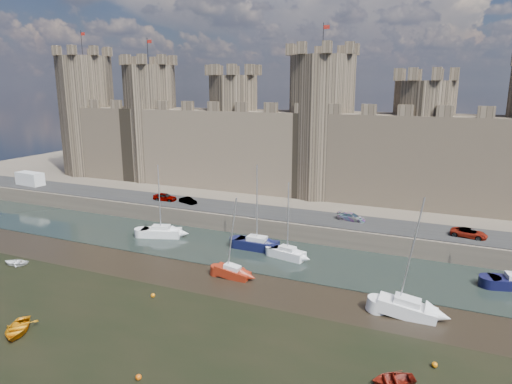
{
  "coord_description": "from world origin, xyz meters",
  "views": [
    {
      "loc": [
        22.56,
        -26.24,
        20.96
      ],
      "look_at": [
        1.61,
        22.0,
        8.52
      ],
      "focal_mm": 32.0,
      "sensor_mm": 36.0,
      "label": 1
    }
  ],
  "objects_px": {
    "sailboat_2": "(287,253)",
    "dinghy_0": "(17,329)",
    "car_0": "(165,197)",
    "sailboat_1": "(257,244)",
    "car_1": "(188,201)",
    "car_3": "(469,233)",
    "car_2": "(351,217)",
    "sailboat_0": "(161,232)",
    "sailboat_5": "(407,308)",
    "sailboat_4": "(232,272)",
    "van": "(30,179)"
  },
  "relations": [
    {
      "from": "car_3",
      "to": "car_2",
      "type": "bearing_deg",
      "value": 94.48
    },
    {
      "from": "sailboat_1",
      "to": "sailboat_2",
      "type": "distance_m",
      "value": 4.87
    },
    {
      "from": "van",
      "to": "sailboat_2",
      "type": "distance_m",
      "value": 55.51
    },
    {
      "from": "dinghy_0",
      "to": "car_1",
      "type": "bearing_deg",
      "value": 64.67
    },
    {
      "from": "sailboat_1",
      "to": "dinghy_0",
      "type": "distance_m",
      "value": 29.14
    },
    {
      "from": "car_1",
      "to": "sailboat_2",
      "type": "bearing_deg",
      "value": -98.54
    },
    {
      "from": "car_3",
      "to": "sailboat_4",
      "type": "relative_size",
      "value": 0.46
    },
    {
      "from": "sailboat_2",
      "to": "sailboat_5",
      "type": "height_order",
      "value": "sailboat_5"
    },
    {
      "from": "van",
      "to": "sailboat_4",
      "type": "xyz_separation_m",
      "value": [
        50.86,
        -17.48,
        -3.03
      ]
    },
    {
      "from": "sailboat_0",
      "to": "sailboat_5",
      "type": "height_order",
      "value": "sailboat_5"
    },
    {
      "from": "car_0",
      "to": "car_1",
      "type": "xyz_separation_m",
      "value": [
        4.44,
        -0.14,
        -0.13
      ]
    },
    {
      "from": "car_1",
      "to": "sailboat_0",
      "type": "distance_m",
      "value": 9.51
    },
    {
      "from": "van",
      "to": "sailboat_0",
      "type": "distance_m",
      "value": 36.79
    },
    {
      "from": "sailboat_4",
      "to": "sailboat_0",
      "type": "bearing_deg",
      "value": 152.6
    },
    {
      "from": "sailboat_4",
      "to": "sailboat_1",
      "type": "bearing_deg",
      "value": 97.3
    },
    {
      "from": "car_0",
      "to": "sailboat_0",
      "type": "height_order",
      "value": "sailboat_0"
    },
    {
      "from": "sailboat_4",
      "to": "car_1",
      "type": "bearing_deg",
      "value": 134.54
    },
    {
      "from": "sailboat_2",
      "to": "dinghy_0",
      "type": "bearing_deg",
      "value": -109.38
    },
    {
      "from": "car_3",
      "to": "sailboat_0",
      "type": "relative_size",
      "value": 0.41
    },
    {
      "from": "car_2",
      "to": "van",
      "type": "height_order",
      "value": "van"
    },
    {
      "from": "sailboat_5",
      "to": "dinghy_0",
      "type": "relative_size",
      "value": 2.96
    },
    {
      "from": "sailboat_2",
      "to": "car_3",
      "type": "bearing_deg",
      "value": 37.05
    },
    {
      "from": "van",
      "to": "sailboat_2",
      "type": "xyz_separation_m",
      "value": [
        54.57,
        -9.73,
        -2.95
      ]
    },
    {
      "from": "car_0",
      "to": "sailboat_4",
      "type": "relative_size",
      "value": 0.42
    },
    {
      "from": "sailboat_1",
      "to": "car_3",
      "type": "bearing_deg",
      "value": 18.68
    },
    {
      "from": "car_1",
      "to": "sailboat_1",
      "type": "bearing_deg",
      "value": -101.18
    },
    {
      "from": "car_2",
      "to": "sailboat_1",
      "type": "bearing_deg",
      "value": 140.03
    },
    {
      "from": "car_2",
      "to": "van",
      "type": "bearing_deg",
      "value": 97.95
    },
    {
      "from": "sailboat_4",
      "to": "dinghy_0",
      "type": "xyz_separation_m",
      "value": [
        -11.81,
        -17.94,
        -0.3
      ]
    },
    {
      "from": "sailboat_0",
      "to": "dinghy_0",
      "type": "height_order",
      "value": "sailboat_0"
    },
    {
      "from": "dinghy_0",
      "to": "van",
      "type": "bearing_deg",
      "value": 104.89
    },
    {
      "from": "sailboat_0",
      "to": "sailboat_1",
      "type": "distance_m",
      "value": 14.38
    },
    {
      "from": "car_0",
      "to": "car_1",
      "type": "bearing_deg",
      "value": -94.7
    },
    {
      "from": "car_2",
      "to": "sailboat_2",
      "type": "xyz_separation_m",
      "value": [
        -5.48,
        -10.89,
        -2.28
      ]
    },
    {
      "from": "car_3",
      "to": "dinghy_0",
      "type": "xyz_separation_m",
      "value": [
        -35.81,
        -35.27,
        -2.69
      ]
    },
    {
      "from": "car_3",
      "to": "van",
      "type": "distance_m",
      "value": 74.87
    },
    {
      "from": "sailboat_2",
      "to": "sailboat_4",
      "type": "bearing_deg",
      "value": -103.86
    },
    {
      "from": "car_1",
      "to": "sailboat_0",
      "type": "xyz_separation_m",
      "value": [
        1.2,
        -9.17,
        -2.23
      ]
    },
    {
      "from": "sailboat_4",
      "to": "dinghy_0",
      "type": "distance_m",
      "value": 21.48
    },
    {
      "from": "sailboat_1",
      "to": "sailboat_2",
      "type": "bearing_deg",
      "value": -15.77
    },
    {
      "from": "sailboat_5",
      "to": "dinghy_0",
      "type": "height_order",
      "value": "sailboat_5"
    },
    {
      "from": "car_0",
      "to": "sailboat_1",
      "type": "distance_m",
      "value": 21.89
    },
    {
      "from": "sailboat_1",
      "to": "sailboat_4",
      "type": "height_order",
      "value": "sailboat_1"
    },
    {
      "from": "dinghy_0",
      "to": "car_2",
      "type": "bearing_deg",
      "value": 27.23
    },
    {
      "from": "sailboat_0",
      "to": "sailboat_2",
      "type": "bearing_deg",
      "value": -20.64
    },
    {
      "from": "sailboat_1",
      "to": "dinghy_0",
      "type": "bearing_deg",
      "value": -111.42
    },
    {
      "from": "car_0",
      "to": "car_3",
      "type": "xyz_separation_m",
      "value": [
        44.97,
        -0.36,
        -0.07
      ]
    },
    {
      "from": "car_1",
      "to": "car_3",
      "type": "xyz_separation_m",
      "value": [
        40.53,
        -0.21,
        0.06
      ]
    },
    {
      "from": "car_3",
      "to": "sailboat_0",
      "type": "xyz_separation_m",
      "value": [
        -39.33,
        -8.95,
        -2.29
      ]
    },
    {
      "from": "van",
      "to": "car_2",
      "type": "bearing_deg",
      "value": 6.45
    }
  ]
}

